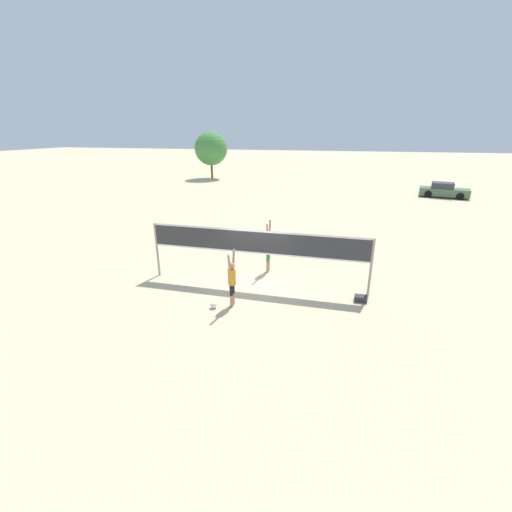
{
  "coord_description": "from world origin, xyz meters",
  "views": [
    {
      "loc": [
        3.12,
        -12.22,
        5.92
      ],
      "look_at": [
        0.0,
        0.0,
        1.28
      ],
      "focal_mm": 24.0,
      "sensor_mm": 36.0,
      "label": 1
    }
  ],
  "objects": [
    {
      "name": "ground_plane",
      "position": [
        0.0,
        0.0,
        0.0
      ],
      "size": [
        200.0,
        200.0,
        0.0
      ],
      "primitive_type": "plane",
      "color": "beige"
    },
    {
      "name": "volleyball_net",
      "position": [
        0.0,
        0.0,
        1.74
      ],
      "size": [
        8.75,
        0.09,
        2.33
      ],
      "color": "gray",
      "rests_on": "ground_plane"
    },
    {
      "name": "player_spiker",
      "position": [
        -0.4,
        -1.85,
        1.08
      ],
      "size": [
        0.28,
        0.69,
        2.06
      ],
      "rotation": [
        0.0,
        0.0,
        1.57
      ],
      "color": "tan",
      "rests_on": "ground_plane"
    },
    {
      "name": "player_blocker",
      "position": [
        0.15,
        1.57,
        1.21
      ],
      "size": [
        0.28,
        0.72,
        2.28
      ],
      "rotation": [
        0.0,
        0.0,
        -1.57
      ],
      "color": "tan",
      "rests_on": "ground_plane"
    },
    {
      "name": "volleyball",
      "position": [
        -0.99,
        -2.18,
        0.12
      ],
      "size": [
        0.24,
        0.24,
        0.24
      ],
      "color": "white",
      "rests_on": "ground_plane"
    },
    {
      "name": "gear_bag",
      "position": [
        4.07,
        -0.36,
        0.11
      ],
      "size": [
        0.45,
        0.32,
        0.22
      ],
      "color": "#2D2D33",
      "rests_on": "ground_plane"
    },
    {
      "name": "parked_car_near",
      "position": [
        12.25,
        23.39,
        0.61
      ],
      "size": [
        4.5,
        2.58,
        1.34
      ],
      "rotation": [
        0.0,
        0.0,
        -0.22
      ],
      "color": "#4C6B4C",
      "rests_on": "ground_plane"
    },
    {
      "name": "tree_left_cluster",
      "position": [
        -13.76,
        30.6,
        3.74
      ],
      "size": [
        4.14,
        4.14,
        5.81
      ],
      "color": "#4C3823",
      "rests_on": "ground_plane"
    }
  ]
}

